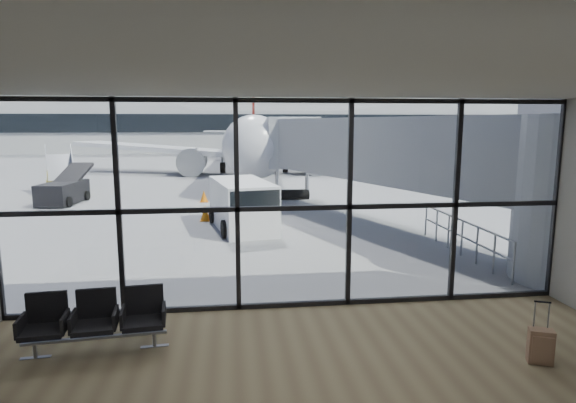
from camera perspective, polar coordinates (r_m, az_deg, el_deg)
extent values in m
plane|color=slate|center=(50.13, -5.37, 4.65)|extent=(220.00, 220.00, 0.00)
cube|color=silver|center=(6.12, 5.88, 14.11)|extent=(12.00, 8.00, 0.02)
cube|color=white|center=(10.19, 0.72, -0.51)|extent=(12.00, 0.04, 4.50)
cube|color=black|center=(10.78, 0.69, -12.06)|extent=(12.00, 0.12, 0.10)
cube|color=black|center=(10.20, 0.72, -0.78)|extent=(12.00, 0.12, 0.10)
cube|color=black|center=(10.05, 0.74, 11.89)|extent=(12.00, 0.12, 0.10)
cube|color=black|center=(10.35, -19.44, -0.88)|extent=(0.10, 0.12, 4.50)
cube|color=black|center=(10.10, -6.04, -0.64)|extent=(0.10, 0.12, 4.50)
cube|color=black|center=(10.42, 7.27, -0.37)|extent=(0.10, 0.12, 4.50)
cube|color=black|center=(11.24, 19.22, -0.10)|extent=(0.10, 0.12, 4.50)
cube|color=black|center=(12.48, 29.17, 0.12)|extent=(0.10, 0.12, 4.50)
cylinder|color=gray|center=(14.01, 30.71, 0.25)|extent=(2.80, 2.80, 4.20)
cube|color=gray|center=(18.92, 11.29, 6.11)|extent=(7.45, 14.81, 2.40)
cube|color=gray|center=(25.18, 0.48, 7.02)|extent=(2.60, 2.20, 2.60)
cylinder|color=gray|center=(25.26, -1.32, 2.24)|extent=(0.20, 0.20, 1.80)
cylinder|color=gray|center=(25.46, 2.27, 2.30)|extent=(0.20, 0.20, 1.80)
cylinder|color=black|center=(25.44, 0.48, 0.82)|extent=(1.80, 0.56, 0.56)
cylinder|color=gray|center=(13.25, 25.15, -6.64)|extent=(0.06, 0.06, 1.10)
cylinder|color=gray|center=(13.99, 23.20, -5.70)|extent=(0.06, 0.06, 1.10)
cylinder|color=gray|center=(14.75, 21.46, -4.85)|extent=(0.06, 0.06, 1.10)
cylinder|color=gray|center=(15.52, 19.89, -4.07)|extent=(0.06, 0.06, 1.10)
cylinder|color=gray|center=(16.31, 18.48, -3.37)|extent=(0.06, 0.06, 1.10)
cylinder|color=gray|center=(17.10, 17.19, -2.73)|extent=(0.06, 0.06, 1.10)
cylinder|color=gray|center=(17.91, 16.03, -2.15)|extent=(0.06, 0.06, 1.10)
cylinder|color=gray|center=(15.41, 20.00, -2.15)|extent=(0.06, 5.40, 0.06)
cylinder|color=gray|center=(15.51, 19.90, -3.89)|extent=(0.06, 5.40, 0.06)
cube|color=beige|center=(71.97, -5.92, 9.21)|extent=(80.00, 12.00, 8.00)
cube|color=black|center=(65.87, -5.82, 9.21)|extent=(80.00, 0.20, 2.40)
cube|color=beige|center=(75.95, -25.69, 12.52)|extent=(10.00, 8.00, 3.00)
cube|color=beige|center=(74.68, 8.34, 13.00)|extent=(6.00, 6.00, 2.00)
cylinder|color=#382619|center=(87.89, -28.23, 6.67)|extent=(0.50, 0.50, 3.42)
sphere|color=black|center=(87.88, -28.44, 9.39)|extent=(6.27, 6.27, 6.27)
cylinder|color=#382619|center=(85.92, -24.45, 6.67)|extent=(0.50, 0.50, 2.70)
sphere|color=black|center=(85.88, -24.60, 8.86)|extent=(4.95, 4.95, 4.95)
cylinder|color=#382619|center=(84.32, -20.55, 7.00)|extent=(0.50, 0.50, 3.06)
sphere|color=black|center=(84.29, -20.69, 9.53)|extent=(5.61, 5.61, 5.61)
cylinder|color=#382619|center=(83.12, -16.50, 7.30)|extent=(0.50, 0.50, 3.42)
sphere|color=black|center=(83.11, -16.63, 10.18)|extent=(6.27, 6.27, 6.27)
cube|color=gray|center=(9.35, -21.83, -14.76)|extent=(2.41, 0.32, 0.04)
cube|color=black|center=(9.45, -26.97, -13.51)|extent=(0.74, 0.70, 0.09)
cube|color=black|center=(9.62, -26.64, -11.25)|extent=(0.68, 0.14, 0.60)
cube|color=black|center=(9.27, -21.91, -13.58)|extent=(0.74, 0.70, 0.09)
cube|color=black|center=(9.45, -21.71, -11.28)|extent=(0.68, 0.14, 0.60)
cube|color=black|center=(9.17, -16.70, -13.56)|extent=(0.74, 0.70, 0.09)
cube|color=black|center=(9.35, -16.65, -11.23)|extent=(0.68, 0.14, 0.60)
cylinder|color=gray|center=(9.62, -27.79, -15.38)|extent=(0.07, 0.07, 0.27)
cylinder|color=gray|center=(9.30, -15.55, -15.50)|extent=(0.07, 0.07, 0.27)
cube|color=brown|center=(9.36, 27.75, -14.92)|extent=(0.45, 0.36, 0.58)
cube|color=brown|center=(9.25, 27.92, -15.23)|extent=(0.31, 0.16, 0.43)
cylinder|color=gray|center=(9.25, 27.18, -11.86)|extent=(0.03, 0.03, 0.48)
cylinder|color=gray|center=(9.30, 28.50, -11.85)|extent=(0.03, 0.03, 0.48)
cube|color=black|center=(9.20, 27.95, -10.48)|extent=(0.25, 0.13, 0.02)
cylinder|color=black|center=(9.55, 26.82, -16.20)|extent=(0.05, 0.07, 0.06)
cylinder|color=black|center=(9.59, 28.13, -16.18)|extent=(0.05, 0.07, 0.06)
cylinder|color=silver|center=(39.04, -4.07, 7.41)|extent=(4.72, 27.56, 3.38)
sphere|color=silver|center=(25.34, -4.03, 6.43)|extent=(3.38, 3.38, 3.38)
cone|color=silver|center=(55.02, -4.10, 8.22)|extent=(3.65, 5.64, 3.38)
cube|color=black|center=(25.87, -4.05, 7.50)|extent=(2.06, 1.19, 0.46)
cube|color=silver|center=(40.72, -15.12, 6.09)|extent=(13.92, 7.78, 1.08)
cylinder|color=black|center=(38.51, -11.16, 4.71)|extent=(2.07, 3.20, 1.92)
cube|color=silver|center=(54.64, -7.20, 8.26)|extent=(5.28, 2.88, 0.16)
cube|color=silver|center=(40.74, 7.00, 6.34)|extent=(14.05, 6.59, 1.08)
cylinder|color=black|center=(38.52, 3.07, 4.87)|extent=(2.07, 3.20, 1.92)
cube|color=silver|center=(54.65, -1.00, 8.33)|extent=(5.23, 2.43, 0.16)
cube|color=#5F130D|center=(55.05, -4.13, 11.36)|extent=(0.44, 3.48, 5.48)
cylinder|color=gray|center=(27.34, -3.99, 2.21)|extent=(0.18, 0.18, 1.28)
cylinder|color=black|center=(27.38, -3.98, 1.54)|extent=(0.26, 0.65, 0.64)
cylinder|color=black|center=(39.72, -7.74, 4.01)|extent=(0.45, 0.90, 0.88)
cylinder|color=black|center=(39.72, -0.33, 4.09)|extent=(0.45, 0.90, 0.88)
cube|color=white|center=(18.40, -5.47, -0.37)|extent=(2.60, 4.48, 1.83)
cube|color=black|center=(16.82, -4.35, 0.47)|extent=(1.92, 1.41, 0.64)
cylinder|color=black|center=(17.02, -7.46, -3.24)|extent=(0.35, 0.67, 0.64)
cylinder|color=black|center=(17.43, -1.52, -2.87)|extent=(0.35, 0.67, 0.64)
cylinder|color=black|center=(19.67, -8.91, -1.58)|extent=(0.35, 0.67, 0.64)
cylinder|color=black|center=(20.03, -3.73, -1.29)|extent=(0.35, 0.67, 0.64)
cube|color=black|center=(26.53, -25.12, 0.98)|extent=(1.82, 3.25, 1.03)
cube|color=black|center=(27.56, -24.13, 2.94)|extent=(1.55, 2.70, 1.06)
cylinder|color=black|center=(25.99, -27.47, -0.03)|extent=(0.27, 0.54, 0.51)
cylinder|color=black|center=(25.35, -24.59, -0.04)|extent=(0.27, 0.54, 0.51)
cylinder|color=black|center=(27.80, -25.51, 0.65)|extent=(0.27, 0.54, 0.51)
cylinder|color=black|center=(27.21, -22.78, 0.66)|extent=(0.27, 0.54, 0.51)
cube|color=yellow|center=(29.47, -25.23, 1.43)|extent=(2.31, 2.99, 0.75)
cube|color=gray|center=(30.11, -25.41, 3.64)|extent=(1.96, 2.46, 1.39)
cylinder|color=black|center=(28.56, -26.65, 0.67)|extent=(0.32, 0.45, 0.41)
cylinder|color=black|center=(28.59, -23.64, 0.89)|extent=(0.32, 0.45, 0.41)
cylinder|color=black|center=(30.43, -26.67, 1.14)|extent=(0.32, 0.45, 0.41)
cylinder|color=black|center=(30.46, -23.84, 1.34)|extent=(0.32, 0.45, 0.41)
cube|color=orange|center=(20.21, -9.75, -2.19)|extent=(0.45, 0.45, 0.03)
cone|color=orange|center=(20.16, -9.77, -1.35)|extent=(0.43, 0.43, 0.64)
cube|color=orange|center=(25.01, -9.92, -0.01)|extent=(0.42, 0.42, 0.03)
cone|color=orange|center=(24.97, -9.93, 0.63)|extent=(0.40, 0.40, 0.59)
cube|color=red|center=(23.30, -1.32, -0.55)|extent=(0.39, 0.39, 0.03)
cone|color=red|center=(23.25, -1.32, 0.09)|extent=(0.37, 0.37, 0.55)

